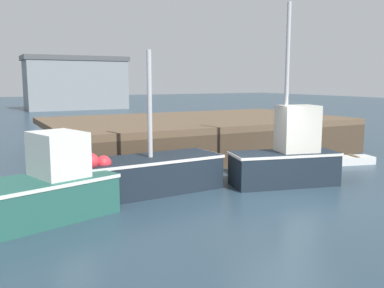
% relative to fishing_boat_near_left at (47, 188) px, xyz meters
% --- Properties ---
extents(ground, '(120.00, 160.00, 0.10)m').
position_rel_fishing_boat_near_left_xyz_m(ground, '(5.70, -1.44, -0.76)').
color(ground, '#283D4C').
extents(pier, '(12.71, 7.42, 1.50)m').
position_rel_fishing_boat_near_left_xyz_m(pier, '(7.40, 6.00, 0.54)').
color(pier, brown).
rests_on(pier, ground).
extents(fishing_boat_near_left, '(3.42, 2.45, 1.98)m').
position_rel_fishing_boat_near_left_xyz_m(fishing_boat_near_left, '(0.00, 0.00, 0.00)').
color(fishing_boat_near_left, '#23564C').
rests_on(fishing_boat_near_left, ground).
extents(fishing_boat_near_right, '(4.19, 1.79, 3.98)m').
position_rel_fishing_boat_near_left_xyz_m(fishing_boat_near_right, '(2.91, 1.03, -0.13)').
color(fishing_boat_near_right, '#19232D').
rests_on(fishing_boat_near_right, ground).
extents(fishing_boat_mid, '(3.45, 1.96, 5.39)m').
position_rel_fishing_boat_near_left_xyz_m(fishing_boat_mid, '(6.97, -0.11, 0.15)').
color(fishing_boat_mid, '#19232D').
rests_on(fishing_boat_mid, ground).
extents(rowboat, '(1.59, 1.05, 0.32)m').
position_rel_fishing_boat_near_left_xyz_m(rowboat, '(11.41, 1.27, -0.57)').
color(rowboat, silver).
rests_on(rowboat, ground).
extents(warehouse, '(10.94, 4.39, 5.72)m').
position_rel_fishing_boat_near_left_xyz_m(warehouse, '(9.19, 37.34, 2.17)').
color(warehouse, gray).
rests_on(warehouse, ground).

